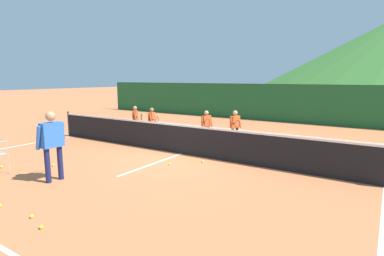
# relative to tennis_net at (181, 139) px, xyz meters

# --- Properties ---
(ground_plane) EXTENTS (120.00, 120.00, 0.00)m
(ground_plane) POSITION_rel_tennis_net_xyz_m (0.00, 0.00, -0.50)
(ground_plane) COLOR #C67042
(line_baseline_far) EXTENTS (11.46, 0.08, 0.01)m
(line_baseline_far) POSITION_rel_tennis_net_xyz_m (0.00, 5.40, -0.50)
(line_baseline_far) COLOR white
(line_baseline_far) RESTS_ON ground
(line_sideline_west) EXTENTS (0.08, 11.50, 0.01)m
(line_sideline_west) POSITION_rel_tennis_net_xyz_m (-5.73, 0.00, -0.50)
(line_sideline_west) COLOR white
(line_sideline_west) RESTS_ON ground
(line_service_center) EXTENTS (0.08, 5.67, 0.01)m
(line_service_center) POSITION_rel_tennis_net_xyz_m (0.00, 0.00, -0.50)
(line_service_center) COLOR white
(line_service_center) RESTS_ON ground
(tennis_net) EXTENTS (11.94, 0.08, 1.05)m
(tennis_net) POSITION_rel_tennis_net_xyz_m (0.00, 0.00, 0.00)
(tennis_net) COLOR #333338
(tennis_net) RESTS_ON ground
(instructor) EXTENTS (0.43, 0.79, 1.70)m
(instructor) POSITION_rel_tennis_net_xyz_m (-1.04, -3.87, 0.52)
(instructor) COLOR #191E4C
(instructor) RESTS_ON ground
(student_0) EXTENTS (0.64, 0.51, 1.28)m
(student_0) POSITION_rel_tennis_net_xyz_m (-3.57, 1.65, 0.27)
(student_0) COLOR silver
(student_0) RESTS_ON ground
(student_1) EXTENTS (0.56, 0.53, 1.28)m
(student_1) POSITION_rel_tennis_net_xyz_m (-2.47, 1.46, 0.27)
(student_1) COLOR navy
(student_1) RESTS_ON ground
(student_2) EXTENTS (0.41, 0.68, 1.24)m
(student_2) POSITION_rel_tennis_net_xyz_m (-0.24, 2.04, 0.25)
(student_2) COLOR navy
(student_2) RESTS_ON ground
(student_3) EXTENTS (0.42, 0.69, 1.29)m
(student_3) POSITION_rel_tennis_net_xyz_m (0.86, 2.27, 0.27)
(student_3) COLOR black
(student_3) RESTS_ON ground
(tennis_ball_0) EXTENTS (0.07, 0.07, 0.07)m
(tennis_ball_0) POSITION_rel_tennis_net_xyz_m (-4.77, -1.07, -0.47)
(tennis_ball_0) COLOR yellow
(tennis_ball_0) RESTS_ON ground
(tennis_ball_1) EXTENTS (0.07, 0.07, 0.07)m
(tennis_ball_1) POSITION_rel_tennis_net_xyz_m (0.98, -5.44, -0.47)
(tennis_ball_1) COLOR yellow
(tennis_ball_1) RESTS_ON ground
(tennis_ball_2) EXTENTS (0.07, 0.07, 0.07)m
(tennis_ball_2) POSITION_rel_tennis_net_xyz_m (1.13, -0.51, -0.47)
(tennis_ball_2) COLOR yellow
(tennis_ball_2) RESTS_ON ground
(tennis_ball_3) EXTENTS (0.07, 0.07, 0.07)m
(tennis_ball_3) POSITION_rel_tennis_net_xyz_m (-2.23, -3.16, -0.47)
(tennis_ball_3) COLOR yellow
(tennis_ball_3) RESTS_ON ground
(tennis_ball_4) EXTENTS (0.07, 0.07, 0.07)m
(tennis_ball_4) POSITION_rel_tennis_net_xyz_m (0.46, -5.31, -0.47)
(tennis_ball_4) COLOR yellow
(tennis_ball_4) RESTS_ON ground
(tennis_ball_7) EXTENTS (0.07, 0.07, 0.07)m
(tennis_ball_7) POSITION_rel_tennis_net_xyz_m (-0.52, -5.39, -0.47)
(tennis_ball_7) COLOR yellow
(tennis_ball_7) RESTS_ON ground
(tennis_ball_8) EXTENTS (0.07, 0.07, 0.07)m
(tennis_ball_8) POSITION_rel_tennis_net_xyz_m (-3.25, -4.06, -0.47)
(tennis_ball_8) COLOR yellow
(tennis_ball_8) RESTS_ON ground
(tennis_ball_9) EXTENTS (0.07, 0.07, 0.07)m
(tennis_ball_9) POSITION_rel_tennis_net_xyz_m (0.48, -1.28, -0.47)
(tennis_ball_9) COLOR yellow
(tennis_ball_9) RESTS_ON ground
(windscreen_fence) EXTENTS (25.22, 0.08, 2.14)m
(windscreen_fence) POSITION_rel_tennis_net_xyz_m (0.00, 9.20, 0.57)
(windscreen_fence) COLOR #1E5B2D
(windscreen_fence) RESTS_ON ground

